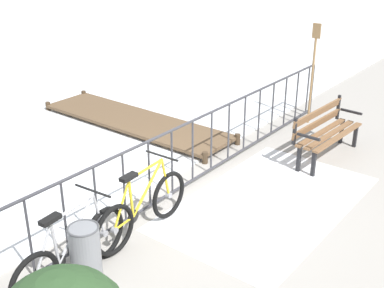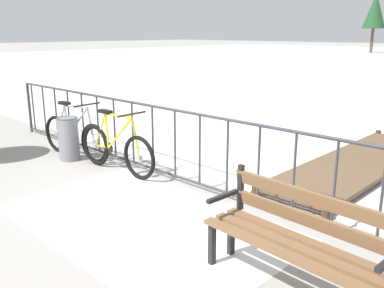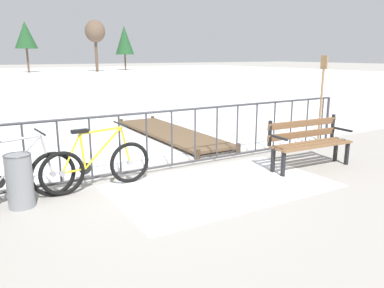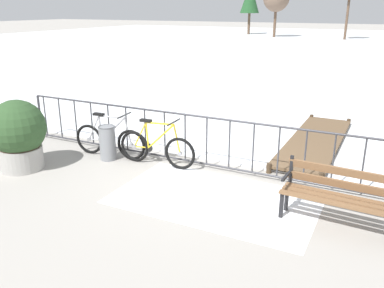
{
  "view_description": "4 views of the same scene",
  "coord_description": "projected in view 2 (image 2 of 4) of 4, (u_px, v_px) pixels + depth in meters",
  "views": [
    {
      "loc": [
        -4.95,
        -4.21,
        3.69
      ],
      "look_at": [
        0.28,
        -0.15,
        0.79
      ],
      "focal_mm": 47.3,
      "sensor_mm": 36.0,
      "label": 1
    },
    {
      "loc": [
        4.18,
        -4.0,
        2.11
      ],
      "look_at": [
        0.08,
        0.27,
        0.52
      ],
      "focal_mm": 39.38,
      "sensor_mm": 36.0,
      "label": 2
    },
    {
      "loc": [
        -2.56,
        -5.77,
        2.0
      ],
      "look_at": [
        0.67,
        -0.37,
        0.51
      ],
      "focal_mm": 35.56,
      "sensor_mm": 36.0,
      "label": 3
    },
    {
      "loc": [
        3.14,
        -6.89,
        3.07
      ],
      "look_at": [
        -0.13,
        -0.38,
        0.6
      ],
      "focal_mm": 37.78,
      "sensor_mm": 36.0,
      "label": 4
    }
  ],
  "objects": [
    {
      "name": "wooden_dock",
      "position": [
        359.0,
        162.0,
        6.62
      ],
      "size": [
        1.1,
        4.27,
        0.2
      ],
      "color": "brown",
      "rests_on": "ground"
    },
    {
      "name": "bicycle_second",
      "position": [
        116.0,
        149.0,
        6.45
      ],
      "size": [
        1.71,
        0.52,
        0.97
      ],
      "color": "black",
      "rests_on": "ground"
    },
    {
      "name": "park_bench",
      "position": [
        299.0,
        234.0,
        3.43
      ],
      "size": [
        1.62,
        0.57,
        0.89
      ],
      "color": "brown",
      "rests_on": "ground"
    },
    {
      "name": "ground_plane",
      "position": [
        175.0,
        181.0,
        6.13
      ],
      "size": [
        160.0,
        160.0,
        0.0
      ],
      "primitive_type": "plane",
      "color": "#9E9991"
    },
    {
      "name": "snow_patch",
      "position": [
        143.0,
        222.0,
        4.81
      ],
      "size": [
        3.39,
        2.02,
        0.01
      ],
      "primitive_type": "cube",
      "color": "white",
      "rests_on": "ground"
    },
    {
      "name": "railing_fence",
      "position": [
        175.0,
        144.0,
        5.98
      ],
      "size": [
        9.06,
        0.06,
        1.07
      ],
      "color": "#38383D",
      "rests_on": "ground"
    },
    {
      "name": "tree_east_mid",
      "position": [
        375.0,
        11.0,
        41.98
      ],
      "size": [
        2.21,
        2.21,
        5.82
      ],
      "color": "brown",
      "rests_on": "ground"
    },
    {
      "name": "bicycle_near_railing",
      "position": [
        75.0,
        136.0,
        7.22
      ],
      "size": [
        1.71,
        0.52,
        0.97
      ],
      "color": "black",
      "rests_on": "ground"
    },
    {
      "name": "trash_bin",
      "position": [
        69.0,
        138.0,
        7.07
      ],
      "size": [
        0.35,
        0.35,
        0.73
      ],
      "color": "gray",
      "rests_on": "ground"
    }
  ]
}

